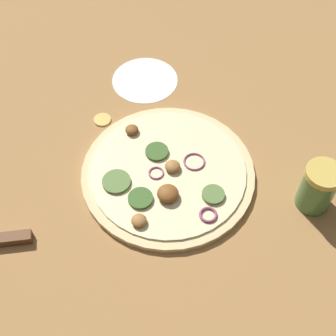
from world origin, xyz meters
TOP-DOWN VIEW (x-y plane):
  - ground_plane at (0.00, 0.00)m, footprint 3.00×3.00m
  - pizza at (0.00, 0.00)m, footprint 0.33×0.33m
  - spice_jar at (-0.22, 0.15)m, footprint 0.06×0.06m
  - loose_cap at (0.08, -0.18)m, footprint 0.04×0.04m
  - flour_patch at (-0.04, -0.26)m, footprint 0.15×0.15m

SIDE VIEW (x-z plane):
  - ground_plane at x=0.00m, z-range 0.00..0.00m
  - flour_patch at x=-0.04m, z-range 0.00..0.00m
  - loose_cap at x=0.08m, z-range 0.00..0.01m
  - pizza at x=0.00m, z-range -0.01..0.03m
  - spice_jar at x=-0.22m, z-range 0.00..0.10m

